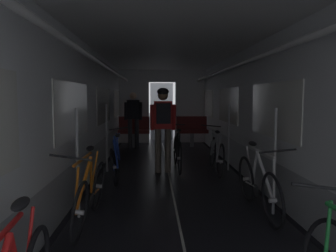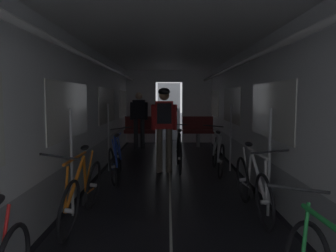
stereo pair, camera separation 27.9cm
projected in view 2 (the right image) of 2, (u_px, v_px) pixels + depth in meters
train_car_shell at (168, 88)px, 5.59m from camera, size 3.14×12.34×2.57m
bench_seat_far_left at (139, 129)px, 10.14m from camera, size 0.98×0.51×0.95m
bench_seat_far_right at (196, 129)px, 10.15m from camera, size 0.98×0.51×0.95m
bicycle_silver at (216, 154)px, 6.62m from camera, size 0.44×1.69×0.95m
bicycle_orange at (81, 192)px, 3.97m from camera, size 0.44×1.69×0.96m
bicycle_blue at (114, 159)px, 6.14m from camera, size 0.44×1.69×0.95m
bicycle_white at (251, 186)px, 4.27m from camera, size 0.44×1.69×0.95m
person_cyclist_aisle at (163, 120)px, 6.60m from camera, size 0.53×0.39×1.73m
bicycle_black_in_aisle at (178, 152)px, 6.93m from camera, size 0.44×1.69×0.94m
person_standing_near_bench at (137, 116)px, 9.73m from camera, size 0.53×0.23×1.69m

